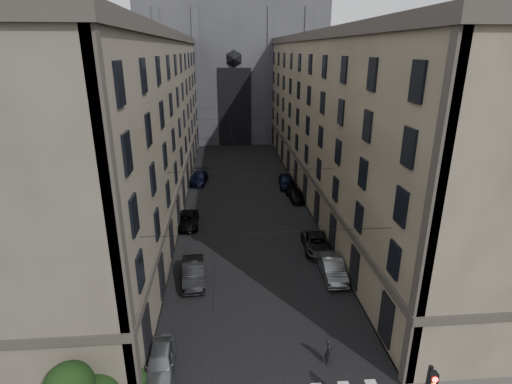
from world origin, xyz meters
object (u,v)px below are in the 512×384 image
object	(u,v)px
car_left_far	(199,178)
car_right_far	(286,181)
pedestrian	(328,351)
gothic_tower	(232,45)
car_left_midnear	(193,272)
car_right_midnear	(316,243)
car_right_near	(332,268)
car_left_near	(160,362)
car_left_midfar	(187,220)
car_right_midfar	(296,195)

from	to	relation	value
car_left_far	car_right_far	xyz separation A→B (m)	(11.52, -2.65, 0.07)
pedestrian	gothic_tower	bearing A→B (deg)	9.51
car_left_midnear	car_right_far	bearing A→B (deg)	59.48
gothic_tower	car_left_midnear	distance (m)	60.27
pedestrian	car_right_midnear	bearing A→B (deg)	-3.36
car_right_near	car_right_far	world-z (taller)	car_right_far
car_left_near	car_left_midnear	bearing A→B (deg)	79.48
car_left_midnear	car_left_midfar	distance (m)	10.58
car_right_far	car_right_near	bearing A→B (deg)	-85.27
car_left_midnear	car_left_far	bearing A→B (deg)	87.47
car_left_midfar	car_right_near	distance (m)	16.22
car_right_near	car_right_midnear	distance (m)	4.50
car_left_near	car_left_far	world-z (taller)	car_left_far
gothic_tower	car_right_midfar	size ratio (longest dim) A/B	13.13
car_left_midnear	pedestrian	bearing A→B (deg)	-53.06
car_left_midnear	car_left_far	size ratio (longest dim) A/B	0.94
car_right_midnear	pedestrian	size ratio (longest dim) A/B	2.92
gothic_tower	car_left_midfar	distance (m)	50.51
car_right_midfar	gothic_tower	bearing A→B (deg)	93.55
car_right_midnear	car_left_midfar	bearing A→B (deg)	155.94
gothic_tower	car_right_far	world-z (taller)	gothic_tower
car_left_near	pedestrian	xyz separation A→B (m)	(9.48, -0.17, 0.15)
car_left_midnear	car_right_near	xyz separation A→B (m)	(10.91, -0.23, -0.02)
car_left_near	car_right_midnear	size ratio (longest dim) A/B	0.83
car_left_near	car_left_far	bearing A→B (deg)	86.50
car_left_midfar	car_right_midnear	bearing A→B (deg)	-28.84
car_left_far	car_left_midfar	bearing A→B (deg)	-84.44
car_right_far	car_left_near	bearing A→B (deg)	-106.85
car_left_near	car_left_midnear	world-z (taller)	car_left_midnear
car_left_near	car_right_far	xyz separation A→B (m)	(11.99, 31.05, 0.12)
car_left_midnear	car_left_midfar	xyz separation A→B (m)	(-1.26, 10.50, -0.13)
car_right_near	gothic_tower	bearing A→B (deg)	97.88
car_left_midnear	car_right_near	size ratio (longest dim) A/B	1.03
car_left_midfar	pedestrian	world-z (taller)	pedestrian
car_left_far	car_left_near	bearing A→B (deg)	-83.34
car_left_near	car_right_near	bearing A→B (deg)	33.63
car_right_far	pedestrian	distance (m)	31.32
car_left_near	car_right_midfar	distance (m)	28.97
car_left_midnear	car_right_near	world-z (taller)	car_left_midnear
car_left_near	pedestrian	size ratio (longest dim) A/B	2.41
gothic_tower	car_left_midnear	xyz separation A→B (m)	(-4.94, -57.61, -17.01)
gothic_tower	car_right_far	distance (m)	39.99
car_left_near	car_left_midfar	bearing A→B (deg)	87.28
car_left_midnear	car_left_midfar	size ratio (longest dim) A/B	1.01
car_right_near	car_right_far	size ratio (longest dim) A/B	0.98
car_right_midfar	pedestrian	bearing A→B (deg)	-101.46
car_left_midnear	pedestrian	size ratio (longest dim) A/B	2.86
car_right_near	pedestrian	distance (m)	9.51
pedestrian	car_right_midfar	bearing A→B (deg)	0.38
gothic_tower	car_right_near	bearing A→B (deg)	-84.11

